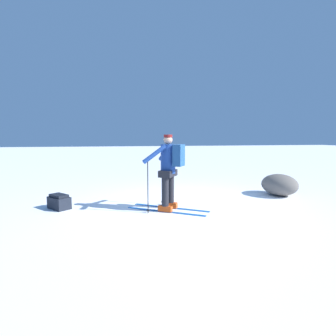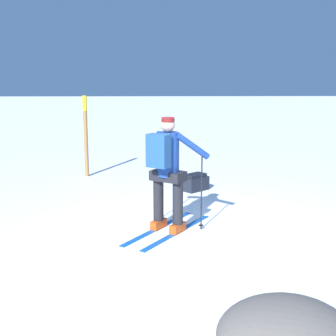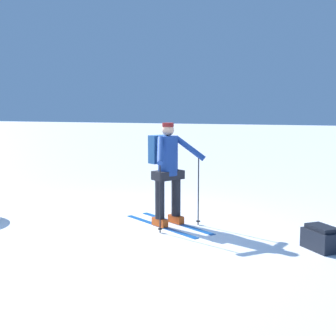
% 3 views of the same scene
% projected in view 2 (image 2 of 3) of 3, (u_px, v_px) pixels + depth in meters
% --- Properties ---
extents(ground_plane, '(80.00, 80.00, 0.00)m').
position_uv_depth(ground_plane, '(192.00, 242.00, 6.35)').
color(ground_plane, white).
extents(skier, '(1.34, 1.72, 1.65)m').
position_uv_depth(skier, '(167.00, 168.00, 6.62)').
color(skier, '#144C9E').
rests_on(skier, ground_plane).
extents(dropped_backpack, '(0.58, 0.56, 0.33)m').
position_uv_depth(dropped_backpack, '(195.00, 182.00, 9.12)').
color(dropped_backpack, black).
rests_on(dropped_backpack, ground_plane).
extents(trail_marker, '(0.10, 0.10, 1.77)m').
position_uv_depth(trail_marker, '(86.00, 130.00, 10.20)').
color(trail_marker, olive).
rests_on(trail_marker, ground_plane).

